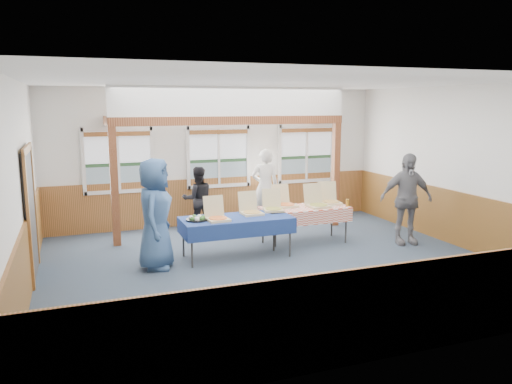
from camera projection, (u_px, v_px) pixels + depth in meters
floor at (274, 265)px, 8.88m from camera, size 8.00×8.00×0.00m
ceiling at (275, 82)px, 8.33m from camera, size 8.00×8.00×0.00m
wall_back at (218, 157)px, 11.84m from camera, size 8.00×0.00×8.00m
wall_front at (398, 220)px, 5.37m from camera, size 8.00×0.00×8.00m
wall_left at (20, 190)px, 7.24m from camera, size 0.00×8.00×8.00m
wall_right at (459, 167)px, 9.97m from camera, size 0.00×8.00×8.00m
wainscot_back at (219, 200)px, 12.00m from camera, size 7.98×0.05×1.10m
wainscot_front at (392, 311)px, 5.58m from camera, size 7.98×0.05×1.10m
wainscot_left at (27, 259)px, 7.43m from camera, size 0.05×6.98×1.10m
wainscot_right at (454, 218)px, 10.15m from camera, size 0.05×6.98×1.10m
cased_opening at (30, 214)px, 8.18m from camera, size 0.06×1.30×2.10m
window_left at (118, 157)px, 11.00m from camera, size 1.56×0.10×1.46m
window_mid at (219, 154)px, 11.79m from camera, size 1.56×0.10×1.46m
window_right at (306, 151)px, 12.57m from camera, size 1.56×0.10×1.46m
post_left at (114, 187)px, 9.95m from camera, size 0.15×0.15×2.40m
post_right at (336, 175)px, 11.65m from camera, size 0.15×0.15×2.40m
cross_beam at (233, 120)px, 10.58m from camera, size 5.15×0.18×0.18m
table_left at (236, 220)px, 9.28m from camera, size 2.16×1.19×0.76m
table_right at (305, 210)px, 10.20m from camera, size 1.95×1.48×0.76m
pizza_box_a at (217, 217)px, 9.02m from camera, size 0.41×0.49×0.42m
pizza_box_b at (251, 211)px, 9.52m from camera, size 0.39×0.47×0.41m
pizza_box_c at (273, 207)px, 9.84m from camera, size 0.46×0.52×0.41m
pizza_box_d at (285, 203)px, 10.24m from camera, size 0.45×0.53×0.43m
pizza_box_e at (317, 204)px, 10.19m from camera, size 0.43×0.52×0.45m
pizza_box_f at (330, 200)px, 10.54m from camera, size 0.48×0.55×0.44m
veggie_tray at (197, 219)px, 9.00m from camera, size 0.40×0.40×0.09m
drink_glass at (347, 203)px, 10.24m from camera, size 0.07×0.07×0.15m
woman_white at (265, 187)px, 11.83m from camera, size 0.73×0.56×1.80m
woman_black at (198, 199)px, 11.23m from camera, size 0.73×0.58×1.46m
man_blue at (155, 214)px, 8.59m from camera, size 0.90×1.10×1.93m
person_grey at (406, 199)px, 10.13m from camera, size 1.17×0.68×1.87m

